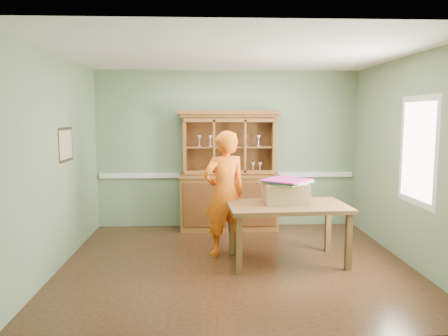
{
  "coord_description": "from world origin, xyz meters",
  "views": [
    {
      "loc": [
        -0.41,
        -5.56,
        1.93
      ],
      "look_at": [
        -0.13,
        0.4,
        1.21
      ],
      "focal_mm": 35.0,
      "sensor_mm": 36.0,
      "label": 1
    }
  ],
  "objects_px": {
    "china_hutch": "(229,188)",
    "person": "(225,193)",
    "dining_table": "(287,211)",
    "cardboard_box": "(285,193)"
  },
  "relations": [
    {
      "from": "cardboard_box",
      "to": "dining_table",
      "type": "bearing_deg",
      "value": -77.72
    },
    {
      "from": "china_hutch",
      "to": "dining_table",
      "type": "bearing_deg",
      "value": -69.11
    },
    {
      "from": "china_hutch",
      "to": "dining_table",
      "type": "height_order",
      "value": "china_hutch"
    },
    {
      "from": "dining_table",
      "to": "cardboard_box",
      "type": "relative_size",
      "value": 2.8
    },
    {
      "from": "dining_table",
      "to": "person",
      "type": "height_order",
      "value": "person"
    },
    {
      "from": "dining_table",
      "to": "cardboard_box",
      "type": "height_order",
      "value": "cardboard_box"
    },
    {
      "from": "china_hutch",
      "to": "person",
      "type": "bearing_deg",
      "value": -95.88
    },
    {
      "from": "dining_table",
      "to": "cardboard_box",
      "type": "bearing_deg",
      "value": 99.1
    },
    {
      "from": "china_hutch",
      "to": "person",
      "type": "relative_size",
      "value": 1.17
    },
    {
      "from": "cardboard_box",
      "to": "person",
      "type": "relative_size",
      "value": 0.33
    }
  ]
}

